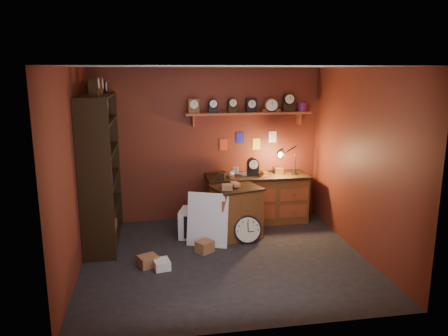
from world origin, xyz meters
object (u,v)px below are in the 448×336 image
low_cabinet (237,210)px  big_round_clock (247,230)px  shelving_unit (98,164)px  workbench (257,196)px

low_cabinet → big_round_clock: (0.11, -0.31, -0.23)m
shelving_unit → low_cabinet: shelving_unit is taller
shelving_unit → workbench: shelving_unit is taller
shelving_unit → low_cabinet: size_ratio=2.81×
workbench → low_cabinet: bearing=-127.8°
workbench → big_round_clock: bearing=-112.0°
low_cabinet → big_round_clock: 0.40m
shelving_unit → low_cabinet: (2.13, -0.15, -0.81)m
low_cabinet → big_round_clock: bearing=-86.9°
shelving_unit → workbench: 2.79m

